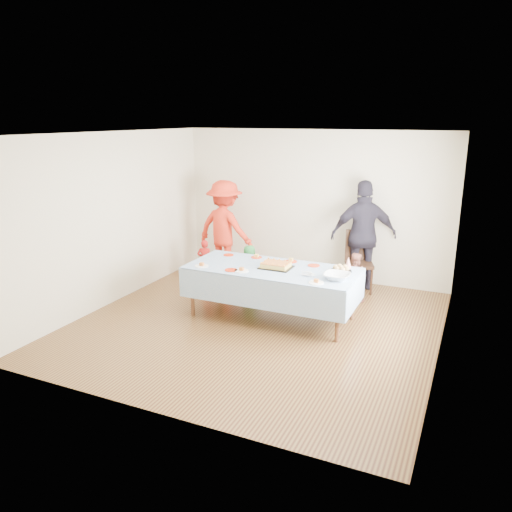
{
  "coord_description": "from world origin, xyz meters",
  "views": [
    {
      "loc": [
        2.76,
        -6.15,
        2.92
      ],
      "look_at": [
        -0.15,
        0.3,
        0.93
      ],
      "focal_mm": 35.0,
      "sensor_mm": 36.0,
      "label": 1
    }
  ],
  "objects_px": {
    "adult_left": "(225,229)",
    "party_table": "(272,271)",
    "birthday_cake": "(276,265)",
    "dining_chair": "(359,257)"
  },
  "relations": [
    {
      "from": "adult_left",
      "to": "party_table",
      "type": "bearing_deg",
      "value": 143.85
    },
    {
      "from": "birthday_cake",
      "to": "adult_left",
      "type": "xyz_separation_m",
      "value": [
        -1.66,
        1.56,
        0.08
      ]
    },
    {
      "from": "birthday_cake",
      "to": "dining_chair",
      "type": "xyz_separation_m",
      "value": [
        0.82,
        1.76,
        -0.24
      ]
    },
    {
      "from": "party_table",
      "to": "birthday_cake",
      "type": "distance_m",
      "value": 0.11
    },
    {
      "from": "party_table",
      "to": "dining_chair",
      "type": "height_order",
      "value": "dining_chair"
    },
    {
      "from": "party_table",
      "to": "birthday_cake",
      "type": "bearing_deg",
      "value": 21.88
    },
    {
      "from": "birthday_cake",
      "to": "adult_left",
      "type": "distance_m",
      "value": 2.28
    },
    {
      "from": "party_table",
      "to": "birthday_cake",
      "type": "xyz_separation_m",
      "value": [
        0.05,
        0.02,
        0.09
      ]
    },
    {
      "from": "birthday_cake",
      "to": "dining_chair",
      "type": "bearing_deg",
      "value": 64.98
    },
    {
      "from": "dining_chair",
      "to": "adult_left",
      "type": "bearing_deg",
      "value": 164.36
    }
  ]
}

